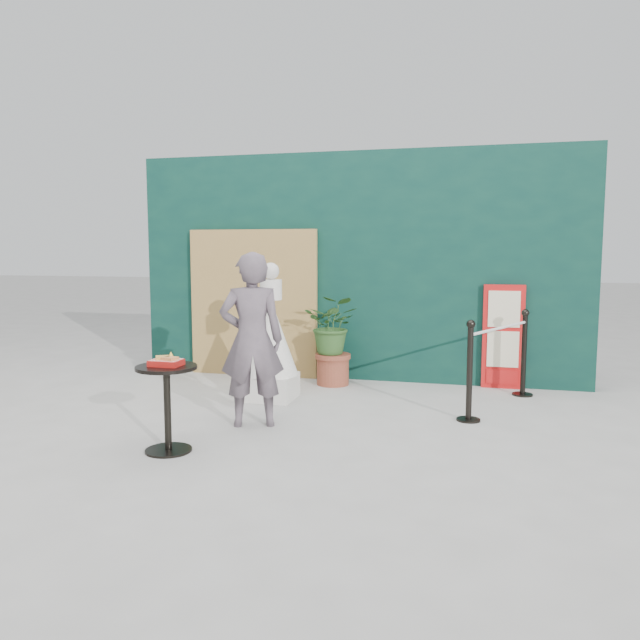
{
  "coord_description": "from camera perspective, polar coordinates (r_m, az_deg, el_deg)",
  "views": [
    {
      "loc": [
        1.63,
        -5.05,
        1.74
      ],
      "look_at": [
        0.0,
        1.2,
        1.0
      ],
      "focal_mm": 35.0,
      "sensor_mm": 36.0,
      "label": 1
    }
  ],
  "objects": [
    {
      "name": "cafe_table",
      "position": [
        5.52,
        -13.81,
        -6.65
      ],
      "size": [
        0.52,
        0.52,
        0.75
      ],
      "color": "black",
      "rests_on": "ground"
    },
    {
      "name": "back_wall",
      "position": [
        8.36,
        3.38,
        4.87
      ],
      "size": [
        6.0,
        0.3,
        3.0
      ],
      "primitive_type": "cube",
      "color": "#092B27",
      "rests_on": "ground"
    },
    {
      "name": "food_basket",
      "position": [
        5.46,
        -13.86,
        -3.69
      ],
      "size": [
        0.26,
        0.19,
        0.11
      ],
      "color": "#B01712",
      "rests_on": "cafe_table"
    },
    {
      "name": "stanchion_barrier",
      "position": [
        7.12,
        16.04,
        -3.79
      ],
      "size": [
        0.84,
        1.54,
        1.03
      ],
      "color": "black",
      "rests_on": "ground"
    },
    {
      "name": "statue",
      "position": [
        7.21,
        -4.47,
        -2.21
      ],
      "size": [
        0.62,
        0.62,
        1.58
      ],
      "color": "silver",
      "rests_on": "ground"
    },
    {
      "name": "woman",
      "position": [
        6.12,
        -6.26,
        -1.81
      ],
      "size": [
        0.73,
        0.61,
        1.71
      ],
      "primitive_type": "imported",
      "rotation": [
        0.0,
        0.0,
        3.51
      ],
      "color": "#655760",
      "rests_on": "ground"
    },
    {
      "name": "menu_board",
      "position": [
        8.08,
        16.4,
        -1.49
      ],
      "size": [
        0.5,
        0.07,
        1.3
      ],
      "color": "red",
      "rests_on": "ground"
    },
    {
      "name": "planter",
      "position": [
        7.96,
        1.19,
        -1.21
      ],
      "size": [
        0.68,
        0.59,
        1.15
      ],
      "color": "brown",
      "rests_on": "ground"
    },
    {
      "name": "bamboo_fence",
      "position": [
        8.57,
        -6.14,
        1.54
      ],
      "size": [
        1.8,
        0.08,
        2.0
      ],
      "primitive_type": "cube",
      "color": "tan",
      "rests_on": "ground"
    },
    {
      "name": "ground",
      "position": [
        5.58,
        -3.17,
        -11.63
      ],
      "size": [
        60.0,
        60.0,
        0.0
      ],
      "primitive_type": "plane",
      "color": "#ADAAA5",
      "rests_on": "ground"
    }
  ]
}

